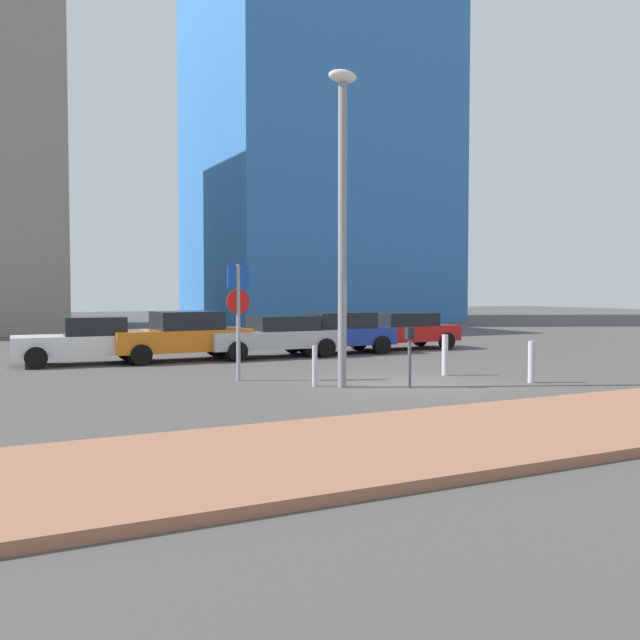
{
  "coord_description": "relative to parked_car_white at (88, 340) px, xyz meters",
  "views": [
    {
      "loc": [
        -9.53,
        -14.09,
        2.28
      ],
      "look_at": [
        -1.46,
        1.8,
        1.5
      ],
      "focal_mm": 39.39,
      "sensor_mm": 36.0,
      "label": 1
    }
  ],
  "objects": [
    {
      "name": "parked_car_white",
      "position": [
        0.0,
        0.0,
        0.0
      ],
      "size": [
        4.28,
        2.07,
        1.45
      ],
      "color": "white",
      "rests_on": "ground"
    },
    {
      "name": "sidewalk_brick",
      "position": [
        6.2,
        -13.81,
        -0.66
      ],
      "size": [
        40.0,
        3.94,
        0.14
      ],
      "primitive_type": "cube",
      "color": "#9E664C",
      "rests_on": "ground"
    },
    {
      "name": "ground_plane",
      "position": [
        6.2,
        -8.13,
        -0.73
      ],
      "size": [
        120.0,
        120.0,
        0.0
      ],
      "primitive_type": "plane",
      "color": "#4C4947"
    },
    {
      "name": "traffic_bollard_near",
      "position": [
        3.99,
        -7.53,
        -0.25
      ],
      "size": [
        0.12,
        0.12,
        0.96
      ],
      "primitive_type": "cylinder",
      "color": "#B7B7BC",
      "rests_on": "ground"
    },
    {
      "name": "traffic_bollard_mid",
      "position": [
        9.01,
        -9.34,
        -0.22
      ],
      "size": [
        0.17,
        0.17,
        1.02
      ],
      "primitive_type": "cylinder",
      "color": "#B7B7BC",
      "rests_on": "ground"
    },
    {
      "name": "parking_sign_post",
      "position": [
        2.74,
        -5.76,
        1.1
      ],
      "size": [
        0.6,
        0.1,
        2.91
      ],
      "color": "gray",
      "rests_on": "ground"
    },
    {
      "name": "parking_meter",
      "position": [
        5.82,
        -8.77,
        0.18
      ],
      "size": [
        0.18,
        0.14,
        1.41
      ],
      "color": "#4C4C51",
      "rests_on": "ground"
    },
    {
      "name": "building_colorful_midrise",
      "position": [
        19.8,
        24.0,
        15.22
      ],
      "size": [
        16.44,
        14.55,
        31.9
      ],
      "primitive_type": "cube",
      "color": "#3372BF",
      "rests_on": "ground"
    },
    {
      "name": "street_lamp",
      "position": [
        4.46,
        -8.01,
        3.54
      ],
      "size": [
        0.7,
        0.36,
        7.29
      ],
      "color": "gray",
      "rests_on": "ground"
    },
    {
      "name": "parked_car_orange",
      "position": [
        2.88,
        -0.22,
        0.07
      ],
      "size": [
        4.42,
        2.1,
        1.58
      ],
      "color": "orange",
      "rests_on": "ground"
    },
    {
      "name": "parked_car_silver",
      "position": [
        6.02,
        -0.51,
        -0.01
      ],
      "size": [
        4.63,
        2.01,
        1.39
      ],
      "color": "#B7BABF",
      "rests_on": "ground"
    },
    {
      "name": "parked_car_red",
      "position": [
        11.55,
        0.16,
        0.01
      ],
      "size": [
        4.32,
        2.0,
        1.4
      ],
      "color": "red",
      "rests_on": "ground"
    },
    {
      "name": "traffic_bollard_far",
      "position": [
        8.0,
        -7.22,
        -0.19
      ],
      "size": [
        0.17,
        0.17,
        1.08
      ],
      "primitive_type": "cylinder",
      "color": "#B7B7BC",
      "rests_on": "ground"
    },
    {
      "name": "parked_car_blue",
      "position": [
        8.5,
        -0.32,
        0.04
      ],
      "size": [
        4.02,
        2.03,
        1.46
      ],
      "color": "#1E389E",
      "rests_on": "ground"
    }
  ]
}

